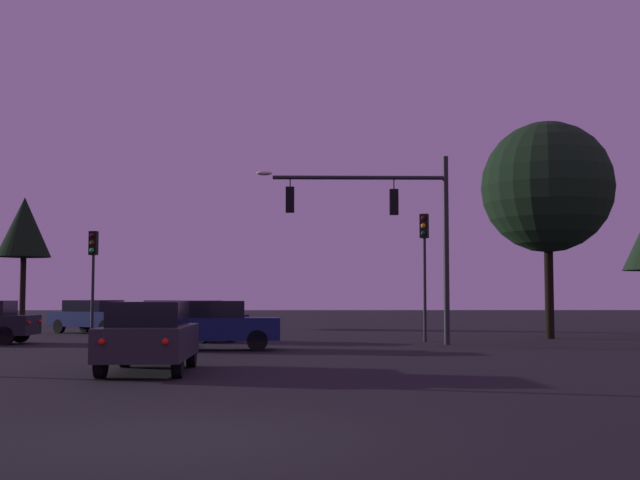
{
  "coord_description": "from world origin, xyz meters",
  "views": [
    {
      "loc": [
        1.36,
        -9.8,
        1.58
      ],
      "look_at": [
        1.97,
        22.16,
        3.8
      ],
      "focal_mm": 47.61,
      "sensor_mm": 36.0,
      "label": 1
    }
  ],
  "objects_px": {
    "traffic_light_corner_right": "(424,251)",
    "car_parked_lot": "(94,316)",
    "tree_behind_sign": "(24,228)",
    "tree_center_horizon": "(547,187)",
    "car_crossing_right": "(213,324)",
    "traffic_light_corner_left": "(93,263)",
    "traffic_signal_mast_arm": "(390,217)",
    "car_nearside_lane": "(150,335)",
    "car_far_lane": "(185,320)"
  },
  "relations": [
    {
      "from": "car_far_lane",
      "to": "tree_center_horizon",
      "type": "height_order",
      "value": "tree_center_horizon"
    },
    {
      "from": "car_crossing_right",
      "to": "car_parked_lot",
      "type": "height_order",
      "value": "same"
    },
    {
      "from": "car_crossing_right",
      "to": "tree_center_horizon",
      "type": "bearing_deg",
      "value": 29.82
    },
    {
      "from": "car_far_lane",
      "to": "car_crossing_right",
      "type": "bearing_deg",
      "value": -73.37
    },
    {
      "from": "car_crossing_right",
      "to": "traffic_light_corner_right",
      "type": "bearing_deg",
      "value": 34.06
    },
    {
      "from": "traffic_light_corner_right",
      "to": "tree_behind_sign",
      "type": "height_order",
      "value": "tree_behind_sign"
    },
    {
      "from": "traffic_signal_mast_arm",
      "to": "car_nearside_lane",
      "type": "xyz_separation_m",
      "value": [
        -6.34,
        -10.97,
        -3.64
      ]
    },
    {
      "from": "car_nearside_lane",
      "to": "car_crossing_right",
      "type": "bearing_deg",
      "value": 86.41
    },
    {
      "from": "traffic_signal_mast_arm",
      "to": "traffic_light_corner_right",
      "type": "bearing_deg",
      "value": 53.15
    },
    {
      "from": "tree_behind_sign",
      "to": "tree_center_horizon",
      "type": "xyz_separation_m",
      "value": [
        26.01,
        -15.54,
        0.38
      ]
    },
    {
      "from": "tree_behind_sign",
      "to": "tree_center_horizon",
      "type": "distance_m",
      "value": 30.3
    },
    {
      "from": "traffic_light_corner_left",
      "to": "tree_center_horizon",
      "type": "bearing_deg",
      "value": 5.28
    },
    {
      "from": "traffic_light_corner_left",
      "to": "car_crossing_right",
      "type": "height_order",
      "value": "traffic_light_corner_left"
    },
    {
      "from": "traffic_light_corner_left",
      "to": "car_parked_lot",
      "type": "relative_size",
      "value": 0.87
    },
    {
      "from": "traffic_signal_mast_arm",
      "to": "tree_behind_sign",
      "type": "relative_size",
      "value": 0.9
    },
    {
      "from": "car_nearside_lane",
      "to": "car_far_lane",
      "type": "bearing_deg",
      "value": 94.74
    },
    {
      "from": "traffic_light_corner_right",
      "to": "tree_behind_sign",
      "type": "relative_size",
      "value": 0.63
    },
    {
      "from": "car_crossing_right",
      "to": "tree_behind_sign",
      "type": "height_order",
      "value": "tree_behind_sign"
    },
    {
      "from": "car_far_lane",
      "to": "traffic_signal_mast_arm",
      "type": "bearing_deg",
      "value": -18.07
    },
    {
      "from": "traffic_light_corner_right",
      "to": "car_far_lane",
      "type": "relative_size",
      "value": 0.99
    },
    {
      "from": "traffic_light_corner_left",
      "to": "tree_behind_sign",
      "type": "xyz_separation_m",
      "value": [
        -8.26,
        17.18,
        2.75
      ]
    },
    {
      "from": "car_nearside_lane",
      "to": "car_parked_lot",
      "type": "relative_size",
      "value": 0.9
    },
    {
      "from": "car_nearside_lane",
      "to": "car_crossing_right",
      "type": "height_order",
      "value": "same"
    },
    {
      "from": "car_nearside_lane",
      "to": "traffic_light_corner_right",
      "type": "bearing_deg",
      "value": 58.88
    },
    {
      "from": "traffic_light_corner_left",
      "to": "car_nearside_lane",
      "type": "relative_size",
      "value": 0.96
    },
    {
      "from": "car_parked_lot",
      "to": "car_nearside_lane",
      "type": "bearing_deg",
      "value": -73.17
    },
    {
      "from": "car_crossing_right",
      "to": "tree_center_horizon",
      "type": "distance_m",
      "value": 15.49
    },
    {
      "from": "traffic_signal_mast_arm",
      "to": "tree_center_horizon",
      "type": "relative_size",
      "value": 0.77
    },
    {
      "from": "traffic_signal_mast_arm",
      "to": "tree_behind_sign",
      "type": "bearing_deg",
      "value": 134.13
    },
    {
      "from": "traffic_light_corner_right",
      "to": "car_crossing_right",
      "type": "xyz_separation_m",
      "value": [
        -7.31,
        -4.94,
        -2.55
      ]
    },
    {
      "from": "car_far_lane",
      "to": "tree_behind_sign",
      "type": "bearing_deg",
      "value": 124.1
    },
    {
      "from": "tree_behind_sign",
      "to": "traffic_light_corner_left",
      "type": "bearing_deg",
      "value": -64.33
    },
    {
      "from": "traffic_light_corner_left",
      "to": "car_crossing_right",
      "type": "bearing_deg",
      "value": -47.56
    },
    {
      "from": "traffic_light_corner_right",
      "to": "car_parked_lot",
      "type": "distance_m",
      "value": 16.28
    },
    {
      "from": "tree_behind_sign",
      "to": "car_parked_lot",
      "type": "bearing_deg",
      "value": -56.7
    },
    {
      "from": "car_parked_lot",
      "to": "tree_behind_sign",
      "type": "xyz_separation_m",
      "value": [
        -6.61,
        10.06,
        4.89
      ]
    },
    {
      "from": "car_nearside_lane",
      "to": "car_parked_lot",
      "type": "bearing_deg",
      "value": 106.83
    },
    {
      "from": "car_crossing_right",
      "to": "tree_behind_sign",
      "type": "relative_size",
      "value": 0.56
    },
    {
      "from": "car_crossing_right",
      "to": "car_parked_lot",
      "type": "relative_size",
      "value": 0.89
    },
    {
      "from": "traffic_light_corner_left",
      "to": "car_far_lane",
      "type": "relative_size",
      "value": 0.86
    },
    {
      "from": "car_parked_lot",
      "to": "tree_center_horizon",
      "type": "xyz_separation_m",
      "value": [
        19.4,
        -5.47,
        5.27
      ]
    },
    {
      "from": "car_crossing_right",
      "to": "car_parked_lot",
      "type": "bearing_deg",
      "value": 118.03
    },
    {
      "from": "traffic_signal_mast_arm",
      "to": "traffic_light_corner_right",
      "type": "height_order",
      "value": "traffic_signal_mast_arm"
    },
    {
      "from": "traffic_light_corner_left",
      "to": "tree_behind_sign",
      "type": "bearing_deg",
      "value": 115.67
    },
    {
      "from": "traffic_light_corner_right",
      "to": "car_parked_lot",
      "type": "height_order",
      "value": "traffic_light_corner_right"
    },
    {
      "from": "car_crossing_right",
      "to": "tree_center_horizon",
      "type": "relative_size",
      "value": 0.48
    },
    {
      "from": "traffic_light_corner_left",
      "to": "car_crossing_right",
      "type": "distance_m",
      "value": 7.89
    },
    {
      "from": "car_nearside_lane",
      "to": "car_crossing_right",
      "type": "relative_size",
      "value": 1.02
    },
    {
      "from": "car_crossing_right",
      "to": "traffic_light_corner_left",
      "type": "bearing_deg",
      "value": 132.44
    },
    {
      "from": "car_parked_lot",
      "to": "tree_center_horizon",
      "type": "height_order",
      "value": "tree_center_horizon"
    }
  ]
}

